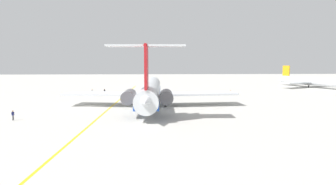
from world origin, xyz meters
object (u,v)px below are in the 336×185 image
(main_jetliner, at_px, (150,91))
(ground_crew_starboard, at_px, (230,92))
(ground_crew_near_tail, at_px, (92,91))
(ground_crew_portside, at_px, (13,114))
(airliner_far_left, at_px, (311,81))
(ground_crew_near_nose, at_px, (105,91))
(safety_cone_nose, at_px, (107,93))

(main_jetliner, height_order, ground_crew_starboard, main_jetliner)
(ground_crew_near_tail, distance_m, ground_crew_portside, 37.50)
(airliner_far_left, distance_m, ground_crew_near_tail, 81.84)
(main_jetliner, distance_m, ground_crew_near_tail, 29.23)
(ground_crew_near_nose, bearing_deg, safety_cone_nose, -38.72)
(ground_crew_starboard, relative_size, safety_cone_nose, 3.09)
(airliner_far_left, height_order, ground_crew_starboard, airliner_far_left)
(main_jetliner, bearing_deg, safety_cone_nose, 29.38)
(safety_cone_nose, bearing_deg, main_jetliner, 28.01)
(ground_crew_near_nose, bearing_deg, main_jetliner, -172.25)
(ground_crew_portside, bearing_deg, ground_crew_near_tail, 139.62)
(airliner_far_left, height_order, ground_crew_near_tail, airliner_far_left)
(airliner_far_left, relative_size, ground_crew_near_tail, 14.52)
(airliner_far_left, distance_m, safety_cone_nose, 77.29)
(ground_crew_near_nose, distance_m, safety_cone_nose, 1.89)
(ground_crew_near_tail, bearing_deg, airliner_far_left, 9.68)
(main_jetliner, bearing_deg, ground_crew_portside, 122.02)
(airliner_far_left, height_order, ground_crew_portside, airliner_far_left)
(airliner_far_left, height_order, ground_crew_near_nose, airliner_far_left)
(main_jetliner, distance_m, airliner_far_left, 75.76)
(main_jetliner, bearing_deg, ground_crew_starboard, -47.43)
(airliner_far_left, xyz_separation_m, ground_crew_near_tail, (21.73, -78.90, -1.27))
(ground_crew_near_nose, relative_size, ground_crew_portside, 0.98)
(airliner_far_left, distance_m, ground_crew_starboard, 44.80)
(ground_crew_near_tail, bearing_deg, main_jetliner, -58.05)
(ground_crew_near_nose, bearing_deg, airliner_far_left, -97.55)
(airliner_far_left, bearing_deg, ground_crew_starboard, -81.94)
(airliner_far_left, distance_m, ground_crew_portside, 103.11)
(safety_cone_nose, bearing_deg, ground_crew_starboard, 81.58)
(ground_crew_near_nose, distance_m, ground_crew_near_tail, 3.73)
(main_jetliner, bearing_deg, airliner_far_left, -52.40)
(ground_crew_near_tail, height_order, ground_crew_portside, ground_crew_near_tail)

